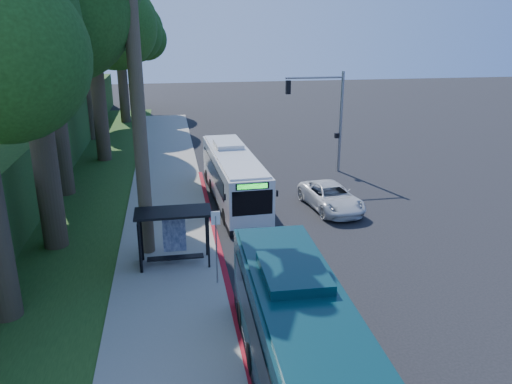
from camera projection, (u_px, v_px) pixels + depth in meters
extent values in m
plane|color=black|center=(312.00, 229.00, 25.61)|extent=(140.00, 140.00, 0.00)
cube|color=gray|center=(168.00, 238.00, 24.39)|extent=(4.50, 70.00, 0.12)
cube|color=maroon|center=(224.00, 271.00, 21.03)|extent=(0.25, 30.00, 0.13)
cube|color=#234719|center=(65.00, 210.00, 28.13)|extent=(8.00, 70.00, 0.06)
cube|color=black|center=(173.00, 212.00, 20.86)|extent=(3.20, 1.50, 0.10)
cube|color=black|center=(140.00, 243.00, 21.03)|extent=(0.06, 1.30, 2.20)
cube|color=navy|center=(174.00, 233.00, 21.91)|extent=(1.00, 0.12, 1.70)
cube|color=black|center=(176.00, 257.00, 21.42)|extent=(2.40, 0.40, 0.06)
cube|color=black|center=(142.00, 237.00, 21.60)|extent=(0.08, 0.08, 2.40)
cube|color=black|center=(206.00, 233.00, 22.06)|extent=(0.08, 0.08, 2.40)
cube|color=black|center=(141.00, 249.00, 20.48)|extent=(0.08, 0.08, 2.40)
cube|color=black|center=(209.00, 244.00, 20.94)|extent=(0.08, 0.08, 2.40)
cylinder|color=gray|center=(216.00, 251.00, 19.57)|extent=(0.06, 0.06, 3.00)
cube|color=white|center=(216.00, 218.00, 19.13)|extent=(0.35, 0.04, 0.55)
cylinder|color=gray|center=(341.00, 123.00, 34.62)|extent=(0.20, 0.20, 7.00)
cylinder|color=gray|center=(315.00, 78.00, 33.31)|extent=(4.00, 0.14, 0.14)
cube|color=black|center=(288.00, 87.00, 33.20)|extent=(0.30, 0.30, 0.90)
cube|color=black|center=(337.00, 135.00, 34.87)|extent=(0.25, 0.25, 0.35)
cylinder|color=#4C3F2D|center=(138.00, 112.00, 20.79)|extent=(0.60, 0.60, 13.00)
cylinder|color=#382B1E|center=(42.00, 137.00, 21.88)|extent=(1.10, 1.10, 10.50)
sphere|color=#1A3A10|center=(60.00, 10.00, 19.35)|extent=(5.60, 5.60, 5.60)
cylinder|color=#382B1E|center=(53.00, 97.00, 28.96)|extent=(1.18, 1.18, 11.90)
cylinder|color=#382B1E|center=(99.00, 96.00, 37.01)|extent=(1.06, 1.06, 9.80)
sphere|color=#1A3A10|center=(90.00, 10.00, 35.10)|extent=(8.40, 8.40, 8.40)
sphere|color=#1A3A10|center=(114.00, 27.00, 34.56)|extent=(5.88, 5.88, 5.88)
sphere|color=#1A3A10|center=(73.00, 23.00, 36.50)|extent=(5.46, 5.46, 5.46)
cylinder|color=#382B1E|center=(85.00, 77.00, 43.93)|extent=(1.14, 1.14, 11.20)
sphere|color=#1A3A10|center=(100.00, 9.00, 41.12)|extent=(6.72, 6.72, 6.72)
sphere|color=#1A3A10|center=(61.00, 6.00, 43.34)|extent=(6.24, 6.24, 6.24)
cylinder|color=#382B1E|center=(123.00, 79.00, 52.15)|extent=(1.02, 1.02, 9.10)
sphere|color=#1A3A10|center=(118.00, 23.00, 50.37)|extent=(8.00, 8.00, 8.00)
sphere|color=#1A3A10|center=(134.00, 34.00, 49.84)|extent=(5.60, 5.60, 5.60)
sphere|color=#1A3A10|center=(106.00, 31.00, 51.70)|extent=(5.20, 5.20, 5.20)
cylinder|color=#382B1E|center=(136.00, 75.00, 59.89)|extent=(0.98, 0.98, 8.40)
sphere|color=#1A3A10|center=(133.00, 30.00, 58.25)|extent=(7.00, 7.00, 7.00)
sphere|color=#1A3A10|center=(146.00, 39.00, 57.81)|extent=(4.90, 4.90, 4.90)
sphere|color=#1A3A10|center=(124.00, 36.00, 59.42)|extent=(4.55, 4.55, 4.55)
sphere|color=#1A3A10|center=(2.00, 56.00, 14.20)|extent=(5.04, 5.04, 5.04)
cube|color=silver|center=(234.00, 176.00, 29.06)|extent=(2.71, 10.79, 2.54)
cube|color=black|center=(234.00, 197.00, 29.48)|extent=(2.73, 10.85, 0.31)
cube|color=black|center=(232.00, 170.00, 29.40)|extent=(2.67, 8.44, 0.98)
cube|color=black|center=(252.00, 203.00, 24.08)|extent=(2.01, 0.19, 1.25)
cube|color=black|center=(220.00, 150.00, 33.89)|extent=(1.82, 0.18, 0.89)
cube|color=#19E533|center=(252.00, 186.00, 23.80)|extent=(1.48, 0.15, 0.25)
cube|color=silver|center=(233.00, 154.00, 28.64)|extent=(2.50, 10.25, 0.11)
cube|color=silver|center=(228.00, 144.00, 30.25)|extent=(1.68, 2.29, 0.31)
cylinder|color=black|center=(226.00, 216.00, 26.04)|extent=(0.30, 0.90, 0.89)
cylinder|color=black|center=(264.00, 213.00, 26.46)|extent=(0.30, 0.90, 0.89)
cylinder|color=black|center=(208.00, 176.00, 32.98)|extent=(0.30, 0.90, 0.89)
cylinder|color=black|center=(239.00, 174.00, 33.40)|extent=(0.30, 0.90, 0.89)
cube|color=#092C32|center=(309.00, 366.00, 12.63)|extent=(2.73, 11.78, 2.79)
cube|color=black|center=(305.00, 345.00, 13.00)|extent=(2.74, 9.20, 1.08)
cube|color=black|center=(269.00, 255.00, 17.98)|extent=(2.00, 0.16, 0.98)
cube|color=#092C32|center=(311.00, 316.00, 12.17)|extent=(2.52, 11.19, 0.12)
cube|color=#092C32|center=(293.00, 273.00, 13.95)|extent=(1.79, 2.48, 0.34)
cylinder|color=black|center=(243.00, 316.00, 17.04)|extent=(0.31, 0.98, 0.98)
cylinder|color=black|center=(307.00, 310.00, 17.37)|extent=(0.31, 0.98, 0.98)
imported|color=silver|center=(331.00, 197.00, 28.17)|extent=(2.93, 5.35, 1.42)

